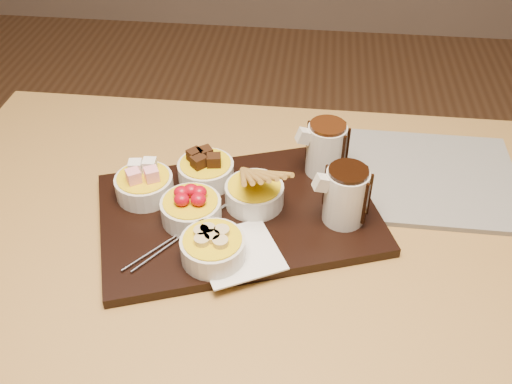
# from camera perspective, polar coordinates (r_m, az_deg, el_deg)

# --- Properties ---
(dining_table) EXTENTS (1.20, 0.80, 0.75)m
(dining_table) POSITION_cam_1_polar(r_m,az_deg,el_deg) (1.02, -0.11, -8.02)
(dining_table) COLOR #A37A3C
(dining_table) RESTS_ON ground
(serving_board) EXTENTS (0.53, 0.44, 0.02)m
(serving_board) POSITION_cam_1_polar(r_m,az_deg,el_deg) (0.97, -1.76, -2.17)
(serving_board) COLOR black
(serving_board) RESTS_ON dining_table
(napkin) EXTENTS (0.16, 0.16, 0.00)m
(napkin) POSITION_cam_1_polar(r_m,az_deg,el_deg) (0.89, -1.73, -6.07)
(napkin) COLOR white
(napkin) RESTS_ON serving_board
(bowl_marshmallows) EXTENTS (0.10, 0.10, 0.04)m
(bowl_marshmallows) POSITION_cam_1_polar(r_m,az_deg,el_deg) (1.00, -11.09, 0.56)
(bowl_marshmallows) COLOR beige
(bowl_marshmallows) RESTS_ON serving_board
(bowl_cake) EXTENTS (0.10, 0.10, 0.04)m
(bowl_cake) POSITION_cam_1_polar(r_m,az_deg,el_deg) (1.02, -5.02, 1.97)
(bowl_cake) COLOR beige
(bowl_cake) RESTS_ON serving_board
(bowl_strawberries) EXTENTS (0.10, 0.10, 0.04)m
(bowl_strawberries) POSITION_cam_1_polar(r_m,az_deg,el_deg) (0.94, -6.50, -1.83)
(bowl_strawberries) COLOR beige
(bowl_strawberries) RESTS_ON serving_board
(bowl_biscotti) EXTENTS (0.10, 0.10, 0.04)m
(bowl_biscotti) POSITION_cam_1_polar(r_m,az_deg,el_deg) (0.97, -0.17, -0.29)
(bowl_biscotti) COLOR beige
(bowl_biscotti) RESTS_ON serving_board
(bowl_bananas) EXTENTS (0.10, 0.10, 0.04)m
(bowl_bananas) POSITION_cam_1_polar(r_m,az_deg,el_deg) (0.88, -4.32, -5.68)
(bowl_bananas) COLOR beige
(bowl_bananas) RESTS_ON serving_board
(pitcher_dark_chocolate) EXTENTS (0.09, 0.09, 0.10)m
(pitcher_dark_chocolate) POSITION_cam_1_polar(r_m,az_deg,el_deg) (0.93, 8.93, -0.43)
(pitcher_dark_chocolate) COLOR silver
(pitcher_dark_chocolate) RESTS_ON serving_board
(pitcher_milk_chocolate) EXTENTS (0.09, 0.09, 0.10)m
(pitcher_milk_chocolate) POSITION_cam_1_polar(r_m,az_deg,el_deg) (1.03, 7.00, 4.23)
(pitcher_milk_chocolate) COLOR silver
(pitcher_milk_chocolate) RESTS_ON serving_board
(fondue_skewers) EXTENTS (0.22, 0.18, 0.01)m
(fondue_skewers) POSITION_cam_1_polar(r_m,az_deg,el_deg) (0.93, -6.82, -3.62)
(fondue_skewers) COLOR silver
(fondue_skewers) RESTS_ON serving_board
(newspaper) EXTENTS (0.35, 0.28, 0.01)m
(newspaper) POSITION_cam_1_polar(r_m,az_deg,el_deg) (1.10, 16.24, 1.48)
(newspaper) COLOR beige
(newspaper) RESTS_ON dining_table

